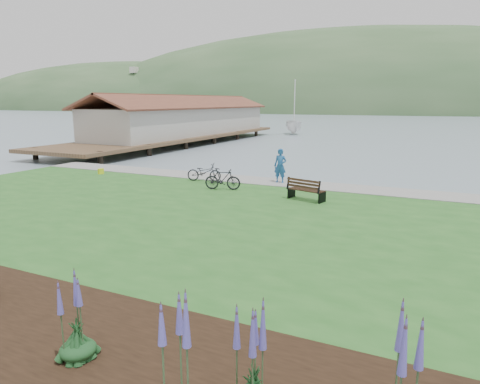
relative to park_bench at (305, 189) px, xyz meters
The scene contains 14 objects.
ground 3.82m from the park_bench, 114.14° to the right, with size 600.00×600.00×0.00m, color slate.
lawn 5.64m from the park_bench, 105.74° to the right, with size 34.00×20.00×0.40m, color #245A1F.
shoreline_path 3.86m from the park_bench, 113.39° to the left, with size 34.00×2.20×0.03m, color gray.
garden_bed 13.28m from the park_bench, 83.59° to the right, with size 24.00×4.40×0.04m, color black.
pier_pavilion 32.38m from the park_bench, 131.72° to the left, with size 8.00×36.00×5.40m.
park_bench is the anchor object (origin of this frame).
person 4.25m from the park_bench, 125.30° to the left, with size 0.79×0.54×2.17m, color #1E538D.
bicycle_a 6.74m from the park_bench, 161.41° to the left, with size 1.90×0.66×1.00m, color black.
bicycle_b 4.43m from the park_bench, behind, with size 1.78×0.52×1.07m, color black.
sailboat 44.19m from the park_bench, 108.89° to the left, with size 9.36×9.53×24.67m, color silver.
pannier 13.31m from the park_bench, behind, with size 0.20×0.31×0.33m, color yellow.
echium_0 14.29m from the park_bench, 79.58° to the right, with size 0.62×0.62×2.33m.
echium_1 13.50m from the park_bench, 76.25° to the right, with size 0.62×0.62×1.82m.
echium_4 13.21m from the park_bench, 89.97° to the right, with size 0.62×0.62×1.75m.
Camera 1 is at (6.80, -14.55, 4.72)m, focal length 32.00 mm.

